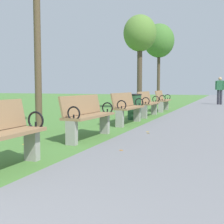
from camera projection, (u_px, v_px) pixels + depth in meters
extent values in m
cube|color=slate|center=(215.00, 105.00, 17.57)|extent=(2.98, 44.00, 0.02)
cube|color=#99968E|center=(32.00, 145.00, 4.46)|extent=(0.20, 0.12, 0.45)
torus|color=black|center=(36.00, 120.00, 4.43)|extent=(0.27, 0.03, 0.27)
cylinder|color=black|center=(36.00, 126.00, 4.44)|extent=(0.03, 0.03, 0.12)
cube|color=#93704C|center=(90.00, 116.00, 6.30)|extent=(0.50, 1.62, 0.05)
cube|color=#93704C|center=(82.00, 105.00, 6.36)|extent=(0.18, 1.60, 0.40)
cube|color=#99968E|center=(72.00, 133.00, 5.65)|extent=(0.20, 0.13, 0.45)
cube|color=#99968E|center=(105.00, 124.00, 7.00)|extent=(0.20, 0.13, 0.45)
torus|color=black|center=(74.00, 113.00, 5.57)|extent=(0.27, 0.04, 0.27)
cylinder|color=black|center=(74.00, 118.00, 5.58)|extent=(0.03, 0.03, 0.12)
torus|color=black|center=(107.00, 108.00, 6.97)|extent=(0.27, 0.04, 0.27)
cylinder|color=black|center=(107.00, 112.00, 6.97)|extent=(0.03, 0.03, 0.12)
cube|color=#93704C|center=(129.00, 108.00, 8.78)|extent=(0.49, 1.61, 0.05)
cube|color=#93704C|center=(123.00, 100.00, 8.83)|extent=(0.17, 1.60, 0.40)
cube|color=#99968E|center=(120.00, 119.00, 8.12)|extent=(0.20, 0.13, 0.45)
cube|color=#99968E|center=(137.00, 114.00, 9.48)|extent=(0.20, 0.13, 0.45)
torus|color=black|center=(122.00, 105.00, 8.05)|extent=(0.27, 0.04, 0.27)
cylinder|color=black|center=(122.00, 108.00, 8.06)|extent=(0.03, 0.03, 0.12)
torus|color=black|center=(139.00, 102.00, 9.45)|extent=(0.27, 0.04, 0.27)
cylinder|color=black|center=(139.00, 105.00, 9.45)|extent=(0.03, 0.03, 0.12)
cube|color=#93704C|center=(149.00, 103.00, 11.03)|extent=(0.44, 1.60, 0.05)
cube|color=#93704C|center=(144.00, 97.00, 11.08)|extent=(0.12, 1.60, 0.40)
cube|color=#99968E|center=(144.00, 112.00, 10.36)|extent=(0.20, 0.12, 0.45)
cube|color=#99968E|center=(154.00, 109.00, 11.74)|extent=(0.20, 0.12, 0.45)
torus|color=black|center=(146.00, 101.00, 10.29)|extent=(0.27, 0.03, 0.27)
cylinder|color=black|center=(146.00, 103.00, 10.30)|extent=(0.03, 0.03, 0.12)
torus|color=black|center=(156.00, 99.00, 11.70)|extent=(0.27, 0.03, 0.27)
cylinder|color=black|center=(156.00, 101.00, 11.71)|extent=(0.03, 0.03, 0.12)
cube|color=#93704C|center=(164.00, 100.00, 13.44)|extent=(0.51, 1.62, 0.05)
cube|color=#93704C|center=(159.00, 95.00, 13.48)|extent=(0.19, 1.60, 0.40)
cube|color=#99968E|center=(161.00, 107.00, 12.76)|extent=(0.21, 0.13, 0.45)
cube|color=#99968E|center=(166.00, 105.00, 14.16)|extent=(0.21, 0.13, 0.45)
torus|color=black|center=(162.00, 98.00, 12.69)|extent=(0.27, 0.04, 0.27)
cylinder|color=black|center=(162.00, 100.00, 12.70)|extent=(0.03, 0.03, 0.12)
torus|color=black|center=(168.00, 97.00, 14.13)|extent=(0.27, 0.04, 0.27)
cylinder|color=black|center=(168.00, 99.00, 14.13)|extent=(0.03, 0.03, 0.12)
cylinder|color=brown|center=(38.00, 52.00, 7.29)|extent=(0.16, 0.16, 3.81)
cylinder|color=#4C3D2D|center=(140.00, 77.00, 14.29)|extent=(0.23, 0.23, 3.01)
ellipsoid|color=#5B8438|center=(140.00, 33.00, 14.12)|extent=(1.52, 1.52, 1.68)
cylinder|color=#4C3D2D|center=(159.00, 78.00, 18.35)|extent=(0.18, 0.18, 3.16)
ellipsoid|color=#477A33|center=(159.00, 41.00, 18.17)|extent=(1.80, 1.80, 1.98)
cylinder|color=#2D2D38|center=(221.00, 97.00, 18.03)|extent=(0.14, 0.14, 0.85)
cylinder|color=#2D2D38|center=(218.00, 97.00, 18.11)|extent=(0.14, 0.14, 0.85)
cube|color=#33724C|center=(220.00, 85.00, 18.02)|extent=(0.37, 0.27, 0.56)
sphere|color=tan|center=(220.00, 79.00, 17.98)|extent=(0.20, 0.20, 0.20)
cylinder|color=#33724C|center=(224.00, 85.00, 17.91)|extent=(0.09, 0.09, 0.52)
cylinder|color=#33724C|center=(216.00, 85.00, 18.12)|extent=(0.09, 0.09, 0.52)
cylinder|color=#234C2D|center=(134.00, 107.00, 9.98)|extent=(0.44, 0.44, 0.80)
torus|color=black|center=(134.00, 95.00, 9.94)|extent=(0.48, 0.48, 0.04)
cylinder|color=gold|center=(107.00, 117.00, 10.83)|extent=(0.14, 0.14, 0.00)
cylinder|color=brown|center=(173.00, 109.00, 15.00)|extent=(0.09, 0.09, 0.00)
cylinder|color=#AD6B23|center=(121.00, 150.00, 5.09)|extent=(0.08, 0.08, 0.00)
cylinder|color=gold|center=(25.00, 144.00, 5.72)|extent=(0.13, 0.13, 0.00)
cylinder|color=brown|center=(148.00, 133.00, 6.90)|extent=(0.08, 0.08, 0.00)
cylinder|color=gold|center=(148.00, 132.00, 7.15)|extent=(0.09, 0.09, 0.00)
cylinder|color=gold|center=(170.00, 107.00, 15.76)|extent=(0.11, 0.11, 0.00)
cylinder|color=gold|center=(141.00, 112.00, 13.11)|extent=(0.11, 0.11, 0.00)
cylinder|color=#93511E|center=(140.00, 112.00, 12.87)|extent=(0.10, 0.10, 0.00)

